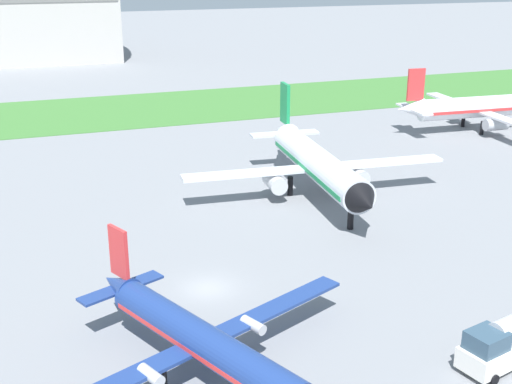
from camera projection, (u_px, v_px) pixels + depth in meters
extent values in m
plane|color=gray|center=(208.00, 288.00, 53.22)|extent=(600.00, 600.00, 0.00)
cube|color=#3D7533|center=(97.00, 112.00, 114.06)|extent=(360.00, 28.00, 0.08)
cylinder|color=navy|center=(203.00, 342.00, 40.77)|extent=(8.64, 16.03, 2.29)
cone|color=navy|center=(118.00, 285.00, 47.26)|extent=(3.16, 3.76, 2.06)
cube|color=red|center=(203.00, 344.00, 40.82)|extent=(8.32, 15.21, 0.32)
cube|color=navy|center=(271.00, 310.00, 45.29)|extent=(12.18, 6.46, 0.23)
cylinder|color=#B7BABF|center=(253.00, 325.00, 43.38)|extent=(1.40, 1.97, 0.73)
cylinder|color=#B7BABF|center=(151.00, 375.00, 38.16)|extent=(1.40, 1.97, 0.73)
cube|color=red|center=(119.00, 252.00, 46.06)|extent=(1.07, 2.00, 3.66)
cube|color=navy|center=(140.00, 281.00, 48.00)|extent=(3.48, 2.53, 0.18)
cube|color=navy|center=(102.00, 295.00, 45.93)|extent=(3.48, 2.53, 0.18)
cylinder|color=black|center=(220.00, 348.00, 43.66)|extent=(0.41, 0.41, 1.60)
cylinder|color=black|center=(164.00, 376.00, 40.73)|extent=(0.41, 0.41, 1.60)
cylinder|color=white|center=(483.00, 107.00, 101.31)|extent=(21.21, 4.67, 3.21)
cone|color=white|center=(410.00, 109.00, 97.99)|extent=(4.28, 3.17, 2.89)
cube|color=red|center=(483.00, 108.00, 101.39)|extent=(20.05, 4.65, 0.45)
cube|color=white|center=(454.00, 102.00, 107.71)|extent=(3.02, 14.13, 0.32)
cube|color=white|center=(507.00, 121.00, 94.99)|extent=(3.02, 14.13, 0.32)
cylinder|color=#B7BABF|center=(462.00, 112.00, 105.80)|extent=(3.62, 2.01, 1.77)
cylinder|color=#B7BABF|center=(496.00, 125.00, 97.66)|extent=(3.62, 2.01, 1.77)
cube|color=red|center=(416.00, 85.00, 96.97)|extent=(2.65, 0.57, 4.68)
cube|color=white|center=(407.00, 106.00, 100.02)|extent=(2.03, 4.20, 0.26)
cube|color=white|center=(421.00, 112.00, 96.31)|extent=(2.03, 4.20, 0.26)
cylinder|color=black|center=(463.00, 120.00, 104.09)|extent=(0.58, 0.58, 2.05)
cylinder|color=black|center=(482.00, 128.00, 99.51)|extent=(0.58, 0.58, 2.05)
cylinder|color=silver|center=(319.00, 164.00, 72.16)|extent=(5.35, 22.54, 3.41)
cone|color=black|center=(365.00, 202.00, 60.85)|extent=(3.60, 3.38, 3.34)
cone|color=silver|center=(283.00, 132.00, 83.89)|extent=(3.44, 4.59, 3.07)
cube|color=#198C4C|center=(318.00, 166.00, 72.24)|extent=(5.31, 21.31, 0.48)
cube|color=silver|center=(379.00, 163.00, 74.74)|extent=(15.02, 3.46, 0.34)
cube|color=silver|center=(251.00, 173.00, 71.11)|extent=(15.02, 3.46, 0.34)
cylinder|color=#B7BABF|center=(356.00, 175.00, 74.49)|extent=(2.19, 3.87, 1.88)
cylinder|color=#B7BABF|center=(275.00, 182.00, 72.17)|extent=(2.19, 3.87, 1.88)
cube|color=#198C4C|center=(285.00, 103.00, 82.08)|extent=(0.65, 2.82, 4.96)
cube|color=silver|center=(301.00, 133.00, 83.88)|extent=(4.49, 2.23, 0.27)
cube|color=silver|center=(268.00, 135.00, 82.82)|extent=(4.49, 2.23, 0.27)
cylinder|color=black|center=(351.00, 219.00, 64.60)|extent=(0.61, 0.61, 2.17)
cylinder|color=black|center=(335.00, 182.00, 75.15)|extent=(0.61, 0.61, 2.17)
cylinder|color=black|center=(290.00, 186.00, 73.84)|extent=(0.61, 0.61, 2.17)
cube|color=white|center=(503.00, 350.00, 42.99)|extent=(6.88, 3.83, 1.40)
cube|color=#334C60|center=(487.00, 341.00, 41.62)|extent=(2.74, 2.50, 1.20)
cylinder|color=black|center=(494.00, 380.00, 41.10)|extent=(0.74, 0.40, 0.70)
cylinder|color=black|center=(463.00, 361.00, 42.99)|extent=(0.74, 0.40, 0.70)
cylinder|color=black|center=(508.00, 340.00, 45.35)|extent=(0.74, 0.40, 0.70)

